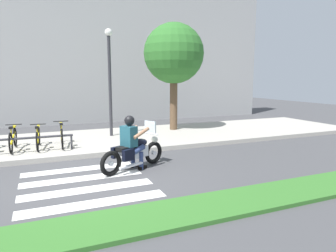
% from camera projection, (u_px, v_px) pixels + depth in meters
% --- Properties ---
extents(ground_plane, '(48.00, 48.00, 0.00)m').
position_uv_depth(ground_plane, '(89.00, 178.00, 7.27)').
color(ground_plane, '#424244').
extents(grass_median, '(24.00, 1.10, 0.08)m').
position_uv_depth(grass_median, '(115.00, 225.00, 4.84)').
color(grass_median, '#336B28').
rests_on(grass_median, ground).
extents(sidewalk, '(24.00, 4.40, 0.15)m').
position_uv_depth(sidewalk, '(72.00, 143.00, 10.91)').
color(sidewalk, '#A8A399').
rests_on(sidewalk, ground).
extents(crosswalk_stripe_0, '(2.80, 0.40, 0.01)m').
position_uv_depth(crosswalk_stripe_0, '(95.00, 203.00, 5.76)').
color(crosswalk_stripe_0, white).
rests_on(crosswalk_stripe_0, ground).
extents(crosswalk_stripe_1, '(2.80, 0.40, 0.01)m').
position_uv_depth(crosswalk_stripe_1, '(88.00, 189.00, 6.49)').
color(crosswalk_stripe_1, white).
rests_on(crosswalk_stripe_1, ground).
extents(crosswalk_stripe_2, '(2.80, 0.40, 0.01)m').
position_uv_depth(crosswalk_stripe_2, '(83.00, 178.00, 7.22)').
color(crosswalk_stripe_2, white).
rests_on(crosswalk_stripe_2, ground).
extents(crosswalk_stripe_3, '(2.80, 0.40, 0.01)m').
position_uv_depth(crosswalk_stripe_3, '(79.00, 169.00, 7.94)').
color(crosswalk_stripe_3, white).
rests_on(crosswalk_stripe_3, ground).
extents(motorcycle, '(1.95, 1.04, 1.21)m').
position_uv_depth(motorcycle, '(134.00, 152.00, 7.89)').
color(motorcycle, black).
rests_on(motorcycle, ground).
extents(rider, '(0.76, 0.70, 1.43)m').
position_uv_depth(rider, '(131.00, 139.00, 7.78)').
color(rider, '#1E4C59').
rests_on(rider, ground).
extents(bicycle_1, '(0.48, 1.68, 0.77)m').
position_uv_depth(bicycle_1, '(13.00, 139.00, 9.38)').
color(bicycle_1, black).
rests_on(bicycle_1, sidewalk).
extents(bicycle_2, '(0.48, 1.67, 0.74)m').
position_uv_depth(bicycle_2, '(38.00, 138.00, 9.66)').
color(bicycle_2, black).
rests_on(bicycle_2, sidewalk).
extents(bicycle_3, '(0.48, 1.69, 0.80)m').
position_uv_depth(bicycle_3, '(62.00, 135.00, 9.94)').
color(bicycle_3, black).
rests_on(bicycle_3, sidewalk).
extents(bike_rack, '(2.75, 0.07, 0.48)m').
position_uv_depth(bike_rack, '(25.00, 140.00, 9.01)').
color(bike_rack, '#333338').
rests_on(bike_rack, sidewalk).
extents(street_lamp, '(0.28, 0.28, 4.19)m').
position_uv_depth(street_lamp, '(110.00, 73.00, 11.48)').
color(street_lamp, '#2D2D33').
rests_on(street_lamp, ground).
extents(tree_near_rack, '(2.55, 2.55, 4.68)m').
position_uv_depth(tree_near_rack, '(174.00, 54.00, 12.82)').
color(tree_near_rack, brown).
rests_on(tree_near_rack, ground).
extents(building_backdrop, '(24.00, 1.20, 7.80)m').
position_uv_depth(building_backdrop, '(57.00, 48.00, 15.51)').
color(building_backdrop, '#9C9C9C').
rests_on(building_backdrop, ground).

